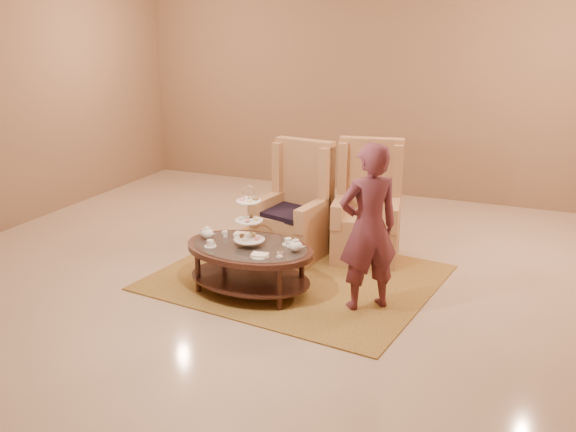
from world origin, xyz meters
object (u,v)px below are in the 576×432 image
at_px(person, 368,228).
at_px(armchair_right, 367,218).
at_px(tea_table, 250,254).
at_px(armchair_left, 296,218).

bearing_deg(person, armchair_right, -114.16).
distance_m(tea_table, person, 1.25).
distance_m(armchair_left, armchair_right, 0.82).
height_order(armchair_left, person, person).
distance_m(armchair_left, person, 1.62).
height_order(tea_table, armchair_left, armchair_left).
bearing_deg(armchair_right, tea_table, -128.96).
height_order(tea_table, person, person).
relative_size(armchair_right, person, 0.84).
relative_size(tea_table, armchair_left, 1.06).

